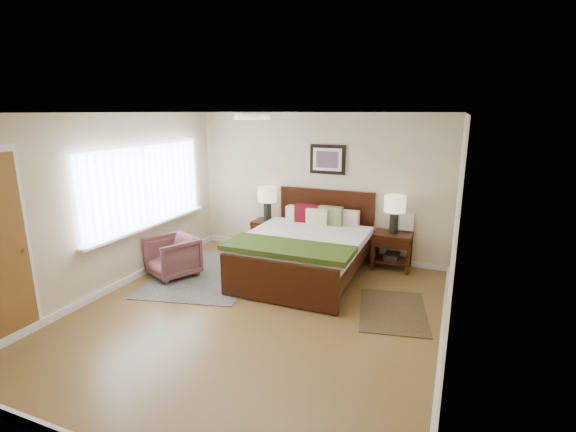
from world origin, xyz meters
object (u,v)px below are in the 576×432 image
(bed, at_px, (306,243))
(armchair, at_px, (173,257))
(lamp_left, at_px, (267,197))
(lamp_right, at_px, (395,207))
(rug_persian, at_px, (205,274))
(nightstand_left, at_px, (267,227))
(nightstand_right, at_px, (392,247))

(bed, xyz_separation_m, armchair, (-1.93, -0.77, -0.23))
(armchair, bearing_deg, bed, 48.04)
(lamp_left, distance_m, armchair, 1.97)
(lamp_left, height_order, lamp_right, lamp_right)
(bed, bearing_deg, lamp_right, 35.46)
(bed, height_order, armchair, bed)
(bed, distance_m, rug_persian, 1.68)
(nightstand_left, height_order, nightstand_right, nightstand_right)
(lamp_left, relative_size, lamp_right, 1.00)
(bed, distance_m, nightstand_right, 1.47)
(rug_persian, bearing_deg, lamp_left, 58.32)
(nightstand_right, relative_size, lamp_left, 1.00)
(bed, xyz_separation_m, nightstand_left, (-1.04, 0.83, -0.08))
(lamp_right, bearing_deg, lamp_left, 180.00)
(nightstand_right, xyz_separation_m, rug_persian, (-2.70, -1.37, -0.37))
(nightstand_left, xyz_separation_m, armchair, (-0.89, -1.60, -0.15))
(bed, xyz_separation_m, lamp_right, (1.20, 0.85, 0.49))
(bed, relative_size, armchair, 3.19)
(bed, relative_size, lamp_right, 3.60)
(lamp_left, distance_m, rug_persian, 1.77)
(lamp_right, relative_size, rug_persian, 0.29)
(lamp_left, relative_size, rug_persian, 0.29)
(nightstand_right, xyz_separation_m, lamp_left, (-2.24, 0.01, 0.64))
(nightstand_left, height_order, rug_persian, nightstand_left)
(lamp_right, distance_m, rug_persian, 3.20)
(bed, distance_m, nightstand_left, 1.34)
(nightstand_left, relative_size, rug_persian, 0.28)
(nightstand_left, bearing_deg, bed, -38.57)
(rug_persian, bearing_deg, armchair, -164.02)
(lamp_left, distance_m, lamp_right, 2.24)
(bed, bearing_deg, rug_persian, -160.58)
(nightstand_right, bearing_deg, nightstand_left, -179.84)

